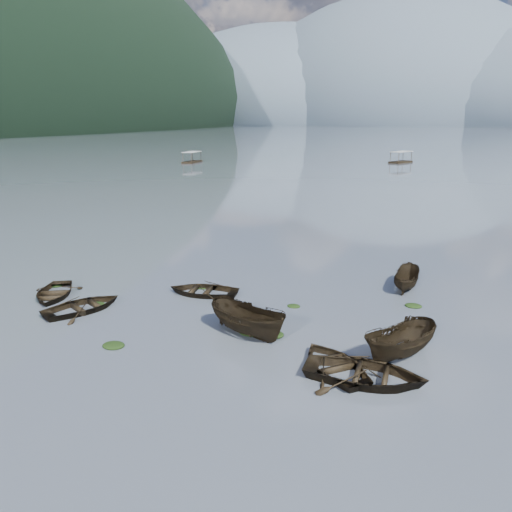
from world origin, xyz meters
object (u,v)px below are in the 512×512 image
(pontoon_left, at_px, (192,163))
(pontoon_centre, at_px, (400,163))
(rowboat_0, at_px, (54,296))
(rowboat_3, at_px, (334,369))

(pontoon_left, height_order, pontoon_centre, pontoon_centre)
(rowboat_0, height_order, pontoon_centre, pontoon_centre)
(rowboat_0, relative_size, pontoon_centre, 0.62)
(pontoon_left, bearing_deg, rowboat_3, -62.49)
(rowboat_0, bearing_deg, rowboat_3, -36.97)
(rowboat_3, height_order, pontoon_centre, pontoon_centre)
(rowboat_0, xyz_separation_m, pontoon_centre, (13.22, 104.77, 0.00))
(rowboat_3, xyz_separation_m, pontoon_left, (-52.55, 91.34, 0.00))
(rowboat_3, bearing_deg, rowboat_0, -52.43)
(rowboat_3, bearing_deg, pontoon_centre, -129.39)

